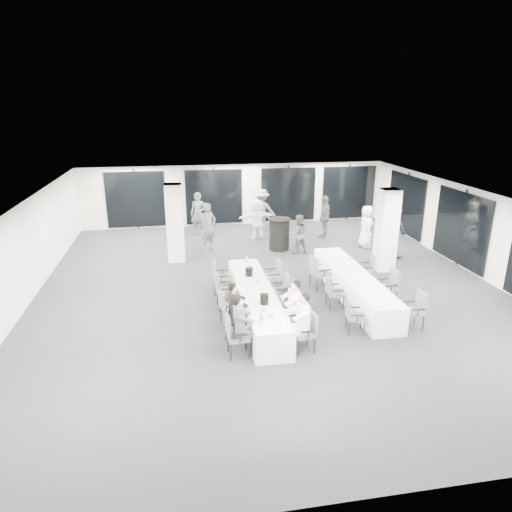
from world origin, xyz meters
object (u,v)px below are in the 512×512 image
Objects in this scene: banquet_table_main at (256,302)px; chair_main_right_far at (275,274)px; standing_guest_d at (325,214)px; ice_bucket_near at (264,299)px; chair_side_left_far at (318,271)px; standing_guest_e at (366,224)px; chair_main_right_second at (298,314)px; standing_guest_b at (298,232)px; chair_main_right_fourth at (282,288)px; ice_bucket_far at (249,272)px; standing_guest_a at (208,224)px; chair_main_right_mid at (288,297)px; banquet_table_side at (353,286)px; standing_guest_f at (257,216)px; chair_main_right_near at (307,329)px; chair_side_left_near at (353,314)px; chair_side_left_mid at (333,290)px; standing_guest_g at (198,211)px; chair_side_right_far at (368,267)px; chair_main_left_near at (234,333)px; cocktail_table at (279,234)px; standing_guest_c at (262,207)px; chair_main_left_mid at (227,305)px; chair_main_left_far at (219,276)px; chair_main_left_fourth at (222,288)px; standing_guest_h at (395,228)px; chair_side_right_near at (416,308)px; chair_main_left_second at (231,319)px; chair_side_right_mid at (389,285)px.

banquet_table_main is 5.08× the size of chair_main_right_far.
ice_bucket_near is (-4.11, -7.89, -0.14)m from standing_guest_d.
chair_side_left_far reaches higher than chair_main_right_far.
standing_guest_d is 1.99m from standing_guest_e.
chair_main_right_second is 0.58× the size of standing_guest_b.
chair_main_right_fourth is 1.08m from ice_bucket_far.
chair_main_right_far is 5.91m from standing_guest_e.
chair_main_right_mid is at bearing -113.61° from standing_guest_a.
banquet_table_side is 2.94× the size of standing_guest_b.
chair_main_right_near is at bearing 73.11° from standing_guest_f.
chair_side_left_mid reaches higher than chair_side_left_near.
standing_guest_a is at bearing -66.52° from standing_guest_g.
chair_main_left_near is at bearing 142.00° from chair_side_right_far.
cocktail_table is 5.48m from chair_side_left_mid.
standing_guest_g is at bearing 98.33° from ice_bucket_far.
chair_side_left_far is at bearing -56.13° from chair_main_right_fourth.
chair_main_left_near is 0.47× the size of standing_guest_c.
chair_main_left_far reaches higher than chair_main_left_mid.
chair_main_right_fourth is 0.44× the size of standing_guest_a.
standing_guest_e is (3.14, 6.71, 0.43)m from chair_side_left_near.
banquet_table_main is at bearing 51.19° from chair_main_left_fourth.
chair_main_left_far is at bearing -70.80° from standing_guest_g.
chair_side_right_far is at bearing -50.27° from chair_main_right_mid.
standing_guest_f reaches higher than chair_side_right_far.
chair_side_left_mid is at bearing 146.57° from chair_side_right_far.
chair_main_left_fourth is at bearing -85.23° from chair_side_left_far.
standing_guest_g is (-1.92, 10.30, 0.50)m from chair_main_right_near.
standing_guest_h is (6.74, -1.84, 0.00)m from standing_guest_a.
banquet_table_main is at bearing 68.63° from chair_side_right_near.
chair_main_right_second is 1.92m from chair_side_left_mid.
chair_main_right_near is (1.66, -0.90, 0.04)m from chair_main_left_second.
chair_main_right_fourth is 3.79× the size of ice_bucket_near.
chair_main_left_mid is 3.05m from chair_side_left_mid.
chair_side_right_mid is 1.53m from chair_side_right_far.
chair_main_right_mid is at bearing 65.30° from standing_guest_b.
chair_main_left_near is 0.48× the size of standing_guest_g.
chair_main_left_fourth reaches higher than chair_main_right_far.
chair_main_left_fourth reaches higher than chair_main_right_second.
chair_main_left_second is 4.69m from chair_side_right_near.
standing_guest_a is at bearing 90.13° from standing_guest_e.
chair_main_left_fourth is at bearing -179.21° from banquet_table_side.
chair_side_left_near is at bearing 81.81° from standing_guest_f.
standing_guest_b reaches higher than chair_side_right_near.
chair_side_right_far is 5.35m from standing_guest_d.
cocktail_table is at bearing 172.28° from chair_side_left_far.
standing_guest_e is at bearing 125.43° from chair_main_left_fourth.
chair_side_left_mid is 0.49× the size of standing_guest_e.
standing_guest_a reaches higher than standing_guest_b.
standing_guest_f is (-0.85, 5.82, 0.35)m from chair_side_left_far.
cocktail_table is 6.80m from ice_bucket_near.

